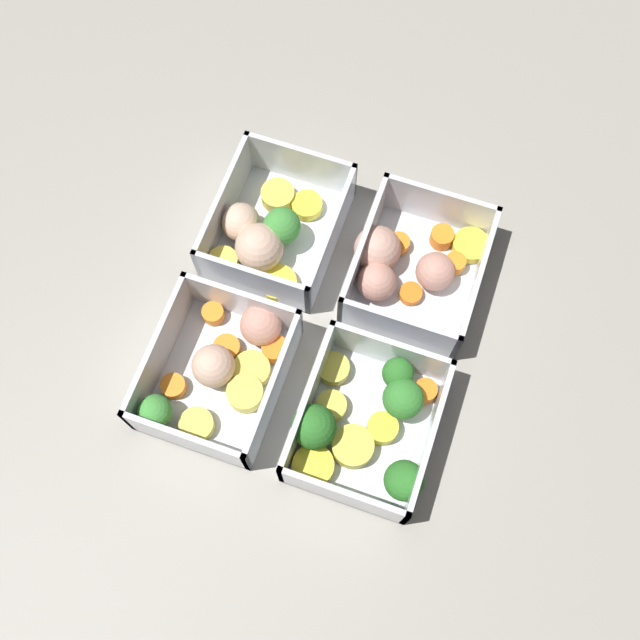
# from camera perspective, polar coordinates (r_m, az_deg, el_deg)

# --- Properties ---
(ground_plane) EXTENTS (4.00, 4.00, 0.00)m
(ground_plane) POSITION_cam_1_polar(r_m,az_deg,el_deg) (0.71, 0.00, -0.55)
(ground_plane) COLOR gray
(container_near_left) EXTENTS (0.15, 0.13, 0.06)m
(container_near_left) POSITION_cam_1_polar(r_m,az_deg,el_deg) (0.67, 3.47, -7.96)
(container_near_left) COLOR silver
(container_near_left) RESTS_ON ground_plane
(container_near_right) EXTENTS (0.14, 0.13, 0.06)m
(container_near_right) POSITION_cam_1_polar(r_m,az_deg,el_deg) (0.72, 6.78, 4.16)
(container_near_right) COLOR silver
(container_near_right) RESTS_ON ground_plane
(container_far_left) EXTENTS (0.15, 0.12, 0.06)m
(container_far_left) POSITION_cam_1_polar(r_m,az_deg,el_deg) (0.69, -7.52, -3.68)
(container_far_left) COLOR silver
(container_far_left) RESTS_ON ground_plane
(container_far_right) EXTENTS (0.15, 0.12, 0.06)m
(container_far_right) POSITION_cam_1_polar(r_m,az_deg,el_deg) (0.73, -3.91, 6.76)
(container_far_right) COLOR silver
(container_far_right) RESTS_ON ground_plane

